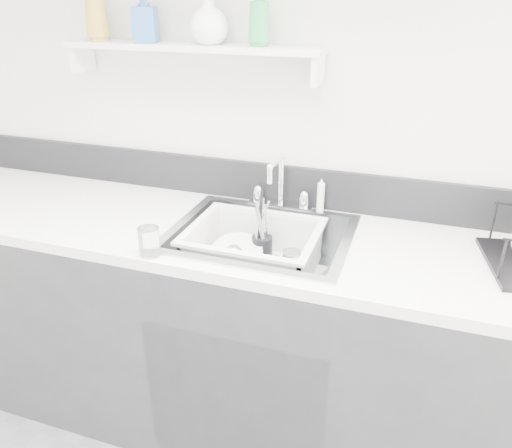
% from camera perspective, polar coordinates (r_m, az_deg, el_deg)
% --- Properties ---
extents(room_shell, '(3.50, 3.00, 2.60)m').
position_cam_1_polar(room_shell, '(0.87, -17.65, 22.55)').
color(room_shell, silver).
rests_on(room_shell, ground).
extents(counter_run, '(3.20, 0.62, 0.92)m').
position_cam_1_polar(counter_run, '(2.03, 0.47, -12.84)').
color(counter_run, '#2B2B2E').
rests_on(counter_run, ground).
extents(backsplash, '(3.20, 0.02, 0.16)m').
position_cam_1_polar(backsplash, '(2.01, 3.21, 4.51)').
color(backsplash, black).
rests_on(backsplash, counter_run).
extents(sink, '(0.64, 0.52, 0.20)m').
position_cam_1_polar(sink, '(1.82, 0.51, -3.64)').
color(sink, silver).
rests_on(sink, counter_run).
extents(faucet, '(0.26, 0.18, 0.23)m').
position_cam_1_polar(faucet, '(1.97, 2.78, 3.46)').
color(faucet, silver).
rests_on(faucet, counter_run).
extents(side_sprayer, '(0.03, 0.03, 0.14)m').
position_cam_1_polar(side_sprayer, '(1.94, 7.41, 3.24)').
color(side_sprayer, white).
rests_on(side_sprayer, counter_run).
extents(wall_shelf, '(1.00, 0.16, 0.12)m').
position_cam_1_polar(wall_shelf, '(1.95, -7.50, 19.19)').
color(wall_shelf, silver).
rests_on(wall_shelf, room_shell).
extents(wash_tub, '(0.56, 0.50, 0.18)m').
position_cam_1_polar(wash_tub, '(1.83, -0.26, -3.13)').
color(wash_tub, white).
rests_on(wash_tub, sink).
extents(plate_stack, '(0.25, 0.24, 0.10)m').
position_cam_1_polar(plate_stack, '(1.87, -2.05, -4.11)').
color(plate_stack, white).
rests_on(plate_stack, wash_tub).
extents(utensil_cup, '(0.08, 0.08, 0.26)m').
position_cam_1_polar(utensil_cup, '(1.90, 0.68, -2.56)').
color(utensil_cup, black).
rests_on(utensil_cup, wash_tub).
extents(ladle, '(0.28, 0.21, 0.08)m').
position_cam_1_polar(ladle, '(1.82, -1.20, -4.64)').
color(ladle, silver).
rests_on(ladle, wash_tub).
extents(tumbler_in_tub, '(0.08, 0.08, 0.10)m').
position_cam_1_polar(tumbler_in_tub, '(1.81, 4.09, -4.49)').
color(tumbler_in_tub, white).
rests_on(tumbler_in_tub, wash_tub).
extents(tumbler_counter, '(0.09, 0.09, 0.10)m').
position_cam_1_polar(tumbler_counter, '(1.66, -12.10, -1.99)').
color(tumbler_counter, white).
rests_on(tumbler_counter, counter_run).
extents(bowl_small, '(0.12, 0.12, 0.03)m').
position_cam_1_polar(bowl_small, '(1.78, 1.89, -6.27)').
color(bowl_small, white).
rests_on(bowl_small, wash_tub).
extents(soap_bottle_a, '(0.10, 0.10, 0.22)m').
position_cam_1_polar(soap_bottle_a, '(2.13, -17.84, 22.29)').
color(soap_bottle_a, gold).
rests_on(soap_bottle_a, wall_shelf).
extents(soap_bottle_b, '(0.10, 0.10, 0.18)m').
position_cam_1_polar(soap_bottle_b, '(2.02, -12.60, 22.19)').
color(soap_bottle_b, '#2D5DA3').
rests_on(soap_bottle_b, wall_shelf).
extents(soap_bottle_c, '(0.14, 0.14, 0.17)m').
position_cam_1_polar(soap_bottle_c, '(1.91, -5.41, 22.33)').
color(soap_bottle_c, white).
rests_on(soap_bottle_c, wall_shelf).
extents(soap_bottle_d, '(0.09, 0.09, 0.20)m').
position_cam_1_polar(soap_bottle_d, '(1.83, 0.36, 22.75)').
color(soap_bottle_d, green).
rests_on(soap_bottle_d, wall_shelf).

